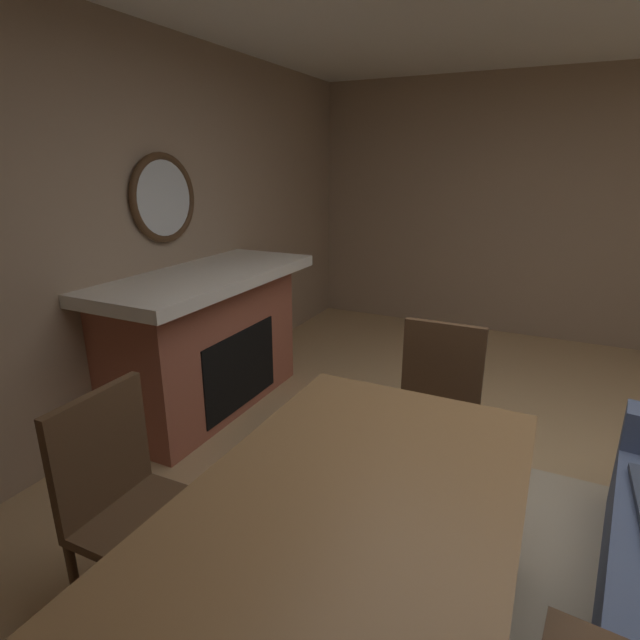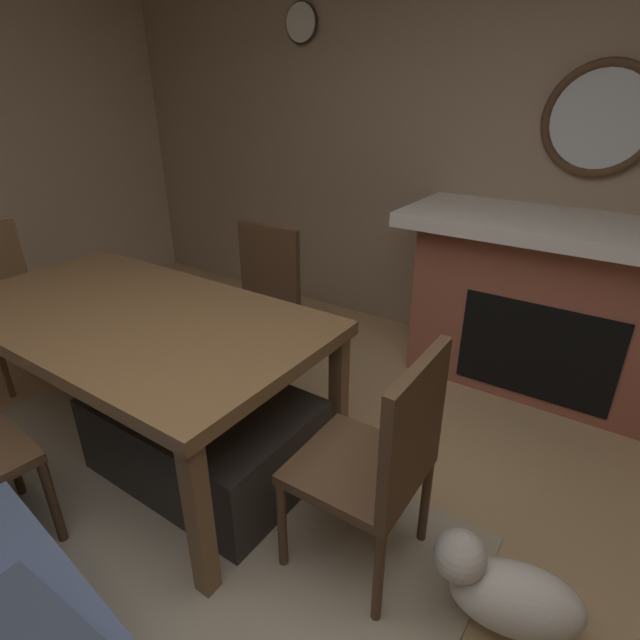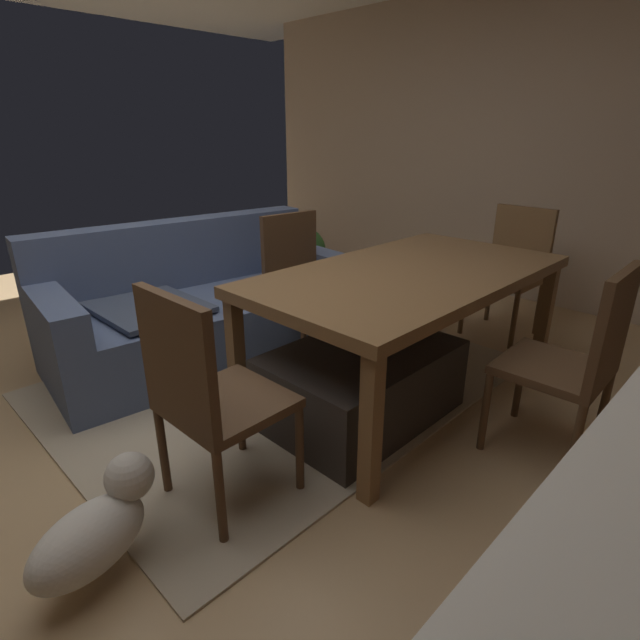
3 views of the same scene
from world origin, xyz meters
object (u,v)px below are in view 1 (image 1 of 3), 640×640
at_px(tv_remote, 359,536).
at_px(dining_chair_west, 436,400).
at_px(fireplace, 207,340).
at_px(dining_table, 338,536).
at_px(round_wall_mirror, 164,198).
at_px(ottoman_coffee_table, 374,566).
at_px(small_dog, 448,416).
at_px(dining_chair_south, 127,494).

bearing_deg(tv_remote, dining_chair_west, -155.65).
bearing_deg(fireplace, dining_chair_west, 83.00).
bearing_deg(dining_table, round_wall_mirror, -127.35).
height_order(dining_table, dining_chair_west, dining_chair_west).
relative_size(ottoman_coffee_table, small_dog, 1.94).
height_order(tv_remote, dining_table, dining_table).
bearing_deg(fireplace, dining_table, 48.30).
xyz_separation_m(round_wall_mirror, dining_chair_south, (1.53, 1.11, -0.99)).
distance_m(ottoman_coffee_table, tv_remote, 0.23).
distance_m(fireplace, small_dog, 1.76).
xyz_separation_m(dining_table, dining_chair_south, (0.00, -0.89, -0.15)).
relative_size(fireplace, dining_table, 0.95).
xyz_separation_m(round_wall_mirror, small_dog, (-0.26, 1.99, -1.33)).
relative_size(round_wall_mirror, tv_remote, 3.80).
relative_size(dining_chair_south, small_dog, 1.83).
bearing_deg(small_dog, dining_chair_south, -26.34).
distance_m(dining_chair_south, dining_chair_west, 1.59).
bearing_deg(dining_chair_south, fireplace, -151.84).
relative_size(round_wall_mirror, dining_table, 0.33).
bearing_deg(tv_remote, ottoman_coffee_table, -173.31).
distance_m(fireplace, dining_chair_south, 1.73).
relative_size(tv_remote, dining_chair_south, 0.17).
bearing_deg(dining_chair_west, dining_chair_south, -34.12).
bearing_deg(tv_remote, dining_table, 35.60).
bearing_deg(dining_table, small_dog, -179.71).
bearing_deg(tv_remote, dining_chair_south, -43.21).
xyz_separation_m(dining_chair_south, small_dog, (-1.79, 0.89, -0.33)).
xyz_separation_m(fireplace, dining_chair_west, (0.21, 1.71, -0.00)).
bearing_deg(dining_chair_south, ottoman_coffee_table, 114.48).
bearing_deg(tv_remote, round_wall_mirror, -95.12).
relative_size(dining_table, small_dog, 3.63).
height_order(dining_table, small_dog, dining_table).
xyz_separation_m(tv_remote, dining_chair_west, (-1.01, 0.04, 0.12)).
bearing_deg(dining_chair_west, tv_remote, -2.55).
bearing_deg(dining_chair_south, round_wall_mirror, -144.13).
relative_size(fireplace, ottoman_coffee_table, 1.77).
height_order(fireplace, dining_chair_west, fireplace).
xyz_separation_m(ottoman_coffee_table, dining_chair_west, (-0.92, 0.01, 0.33)).
xyz_separation_m(fireplace, tv_remote, (1.22, 1.67, -0.12)).
height_order(round_wall_mirror, tv_remote, round_wall_mirror).
relative_size(tv_remote, dining_table, 0.09).
distance_m(fireplace, ottoman_coffee_table, 2.07).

